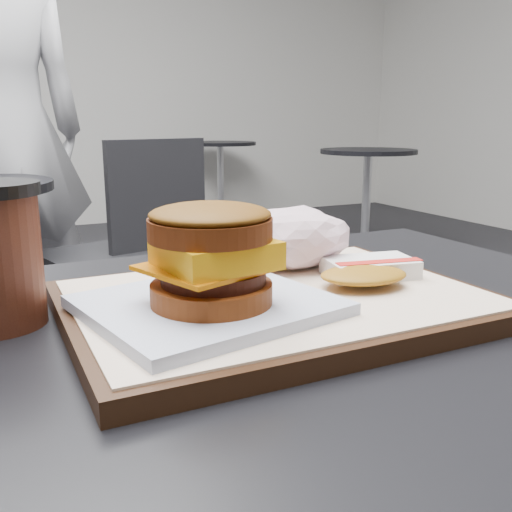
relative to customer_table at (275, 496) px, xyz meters
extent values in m
cube|color=black|center=(0.00, 0.00, 0.17)|extent=(0.80, 0.60, 0.04)
cube|color=black|center=(0.01, 0.01, 0.19)|extent=(0.38, 0.28, 0.02)
cube|color=white|center=(0.01, 0.01, 0.20)|extent=(0.36, 0.26, 0.00)
cube|color=white|center=(-0.07, -0.01, 0.21)|extent=(0.22, 0.20, 0.01)
cylinder|color=brown|center=(-0.07, -0.02, 0.22)|extent=(0.12, 0.12, 0.02)
cylinder|color=#331007|center=(-0.07, -0.02, 0.24)|extent=(0.10, 0.10, 0.01)
cube|color=orange|center=(-0.07, -0.01, 0.25)|extent=(0.11, 0.11, 0.00)
cube|color=#F7B00F|center=(-0.07, -0.02, 0.26)|extent=(0.09, 0.09, 0.02)
cylinder|color=#642A0E|center=(-0.07, -0.02, 0.28)|extent=(0.12, 0.12, 0.02)
ellipsoid|color=brown|center=(-0.07, -0.02, 0.29)|extent=(0.12, 0.12, 0.02)
cube|color=white|center=(0.12, 0.02, 0.21)|extent=(0.10, 0.07, 0.02)
cube|color=red|center=(0.12, 0.01, 0.22)|extent=(0.09, 0.03, 0.00)
ellipsoid|color=#B57D1D|center=(0.09, -0.01, 0.22)|extent=(0.09, 0.07, 0.01)
cylinder|color=#ABABB0|center=(0.17, 1.60, -0.36)|extent=(0.06, 0.06, 0.44)
cube|color=black|center=(0.17, 1.60, -0.12)|extent=(0.51, 0.51, 0.04)
cube|color=black|center=(0.36, 1.60, 0.10)|extent=(0.39, 0.13, 0.40)
imported|color=#BABABF|center=(-0.12, 2.08, 0.32)|extent=(0.73, 0.54, 1.82)
cylinder|color=black|center=(2.20, 2.80, -0.57)|extent=(0.40, 0.40, 0.02)
cylinder|color=#A5A5AA|center=(2.20, 2.80, -0.21)|extent=(0.06, 0.06, 0.70)
cylinder|color=black|center=(2.20, 2.80, 0.15)|extent=(0.66, 0.66, 0.03)
cylinder|color=black|center=(1.80, 4.50, -0.57)|extent=(0.40, 0.40, 0.02)
cylinder|color=#A5A5AA|center=(1.80, 4.50, -0.21)|extent=(0.06, 0.06, 0.70)
cylinder|color=black|center=(1.80, 4.50, 0.15)|extent=(0.66, 0.66, 0.03)
camera|label=1|loc=(-0.23, -0.43, 0.36)|focal=40.00mm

